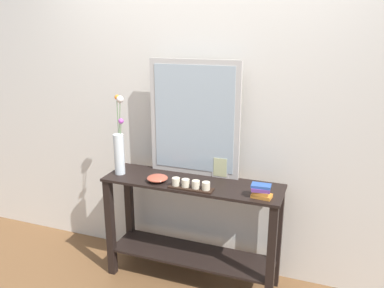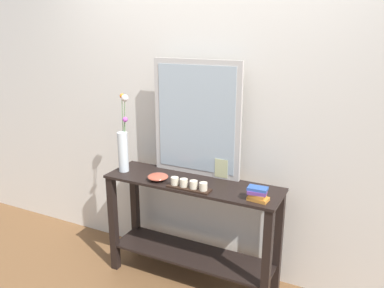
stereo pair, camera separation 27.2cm
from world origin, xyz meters
TOP-DOWN VIEW (x-y plane):
  - ground_plane at (0.00, 0.00)m, footprint 7.00×6.00m
  - wall_back at (0.00, 0.31)m, footprint 6.40×0.08m
  - console_table at (0.00, 0.00)m, footprint 1.32×0.38m
  - mirror_leaning at (-0.04, 0.16)m, footprint 0.69×0.03m
  - tall_vase_left at (-0.58, -0.03)m, footprint 0.09×0.13m
  - candle_tray at (0.04, -0.13)m, footprint 0.32×0.09m
  - picture_frame_small at (0.17, 0.15)m, footprint 0.13×0.01m
  - decorative_bowl at (-0.24, -0.09)m, footprint 0.15×0.15m
  - book_stack at (0.52, -0.10)m, footprint 0.14×0.10m

SIDE VIEW (x-z plane):
  - ground_plane at x=0.00m, z-range -0.02..0.00m
  - console_table at x=0.00m, z-range 0.09..0.90m
  - decorative_bowl at x=-0.24m, z-range 0.82..0.87m
  - candle_tray at x=0.04m, z-range 0.81..0.88m
  - book_stack at x=0.52m, z-range 0.82..0.91m
  - picture_frame_small at x=0.17m, z-range 0.82..0.98m
  - tall_vase_left at x=-0.58m, z-range 0.72..1.32m
  - mirror_leaning at x=-0.04m, z-range 0.82..1.68m
  - wall_back at x=0.00m, z-range 0.00..2.70m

